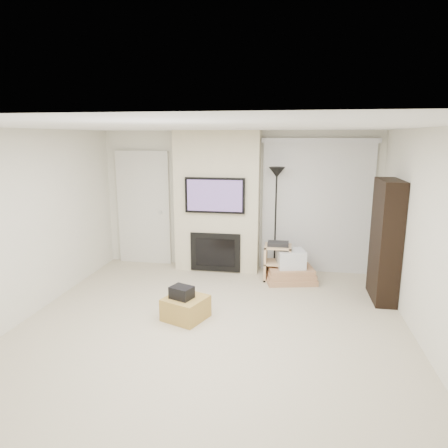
% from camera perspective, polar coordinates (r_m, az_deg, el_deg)
% --- Properties ---
extents(floor, '(5.00, 5.50, 0.00)m').
position_cam_1_polar(floor, '(5.09, -2.34, -15.70)').
color(floor, beige).
rests_on(floor, ground).
extents(ceiling, '(5.00, 5.50, 0.00)m').
position_cam_1_polar(ceiling, '(4.49, -2.63, 13.70)').
color(ceiling, white).
rests_on(ceiling, wall_back).
extents(wall_back, '(5.00, 0.00, 2.50)m').
position_cam_1_polar(wall_back, '(7.29, 2.04, 3.36)').
color(wall_back, silver).
rests_on(wall_back, ground).
extents(wall_front, '(5.00, 0.00, 2.50)m').
position_cam_1_polar(wall_front, '(2.21, -18.41, -19.56)').
color(wall_front, silver).
rests_on(wall_front, ground).
extents(wall_left, '(0.00, 5.50, 2.50)m').
position_cam_1_polar(wall_left, '(5.70, -27.89, -0.68)').
color(wall_left, silver).
rests_on(wall_left, ground).
extents(wall_right, '(0.00, 5.50, 2.50)m').
position_cam_1_polar(wall_right, '(4.80, 28.22, -2.96)').
color(wall_right, silver).
rests_on(wall_right, ground).
extents(hvac_vent, '(0.35, 0.18, 0.01)m').
position_cam_1_polar(hvac_vent, '(5.22, 3.70, 13.47)').
color(hvac_vent, silver).
rests_on(hvac_vent, ceiling).
extents(ottoman, '(0.65, 0.65, 0.30)m').
position_cam_1_polar(ottoman, '(5.48, -5.50, -11.85)').
color(ottoman, '#AE893F').
rests_on(ottoman, floor).
extents(black_bag, '(0.34, 0.31, 0.16)m').
position_cam_1_polar(black_bag, '(5.38, -6.06, -9.69)').
color(black_bag, black).
rests_on(black_bag, ottoman).
extents(fireplace_wall, '(1.50, 0.47, 2.50)m').
position_cam_1_polar(fireplace_wall, '(7.14, -0.98, 3.06)').
color(fireplace_wall, beige).
rests_on(fireplace_wall, floor).
extents(entry_door, '(1.02, 0.11, 2.14)m').
position_cam_1_polar(entry_door, '(7.73, -11.36, 2.17)').
color(entry_door, silver).
rests_on(entry_door, floor).
extents(vertical_blinds, '(1.98, 0.10, 2.37)m').
position_cam_1_polar(vertical_blinds, '(7.19, 13.12, 3.10)').
color(vertical_blinds, silver).
rests_on(vertical_blinds, floor).
extents(floor_lamp, '(0.28, 0.28, 1.89)m').
position_cam_1_polar(floor_lamp, '(6.92, 7.48, 4.75)').
color(floor_lamp, black).
rests_on(floor_lamp, floor).
extents(av_stand, '(0.45, 0.38, 0.66)m').
position_cam_1_polar(av_stand, '(6.86, 7.67, -5.11)').
color(av_stand, '#E2BB8B').
rests_on(av_stand, floor).
extents(box_stack, '(0.92, 0.77, 0.54)m').
position_cam_1_polar(box_stack, '(6.86, 9.47, -6.40)').
color(box_stack, tan).
rests_on(box_stack, floor).
extents(bookshelf, '(0.30, 0.80, 1.80)m').
position_cam_1_polar(bookshelf, '(6.31, 22.08, -2.25)').
color(bookshelf, black).
rests_on(bookshelf, floor).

